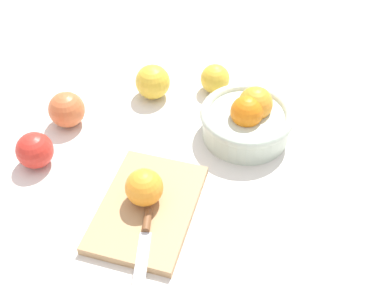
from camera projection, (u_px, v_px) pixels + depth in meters
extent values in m
plane|color=silver|center=(157.00, 149.00, 0.99)|extent=(2.40, 2.40, 0.00)
cylinder|color=beige|center=(246.00, 125.00, 1.00)|extent=(0.18, 0.18, 0.06)
torus|color=beige|center=(247.00, 114.00, 0.98)|extent=(0.20, 0.20, 0.02)
sphere|color=orange|center=(255.00, 104.00, 0.98)|extent=(0.07, 0.07, 0.07)
sphere|color=orange|center=(247.00, 112.00, 0.96)|extent=(0.07, 0.07, 0.07)
cube|color=tan|center=(148.00, 208.00, 0.87)|extent=(0.27, 0.21, 0.02)
sphere|color=orange|center=(144.00, 187.00, 0.85)|extent=(0.07, 0.07, 0.07)
cube|color=silver|center=(142.00, 261.00, 0.78)|extent=(0.11, 0.06, 0.00)
cylinder|color=brown|center=(147.00, 220.00, 0.83)|extent=(0.05, 0.03, 0.01)
sphere|color=red|center=(35.00, 150.00, 0.94)|extent=(0.07, 0.07, 0.07)
sphere|color=gold|center=(215.00, 79.00, 1.10)|extent=(0.07, 0.07, 0.07)
sphere|color=gold|center=(153.00, 82.00, 1.09)|extent=(0.08, 0.08, 0.08)
sphere|color=#CC6638|center=(67.00, 110.00, 1.02)|extent=(0.08, 0.08, 0.08)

